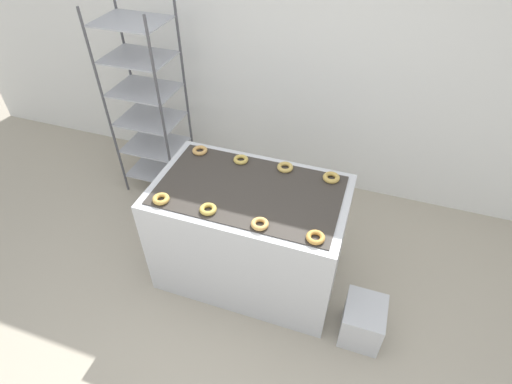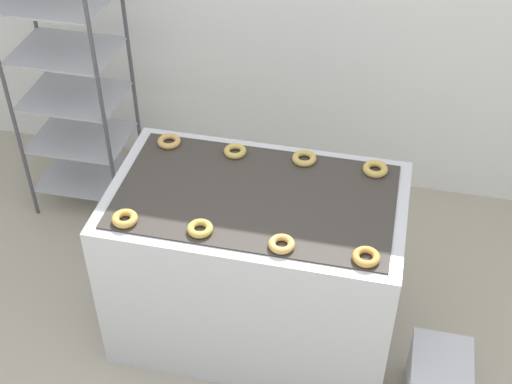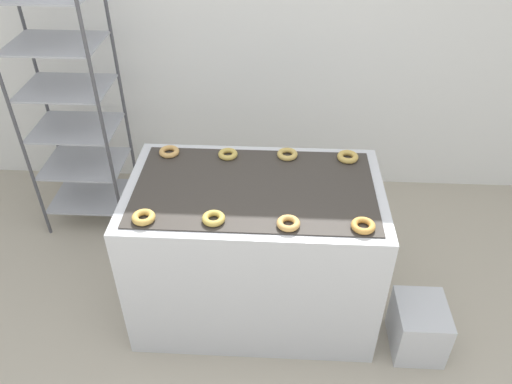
# 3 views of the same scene
# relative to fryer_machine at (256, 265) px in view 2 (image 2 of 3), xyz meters

# --- Properties ---
(fryer_machine) EXTENTS (1.43, 0.86, 0.95)m
(fryer_machine) POSITION_rel_fryer_machine_xyz_m (0.00, 0.00, 0.00)
(fryer_machine) COLOR silver
(fryer_machine) RESTS_ON ground_plane
(baking_rack_cart) EXTENTS (0.61, 0.49, 1.87)m
(baking_rack_cart) POSITION_rel_fryer_machine_xyz_m (-1.32, 0.84, 0.48)
(baking_rack_cart) COLOR #4C4C51
(baking_rack_cart) RESTS_ON ground_plane
(glaze_bin) EXTENTS (0.29, 0.34, 0.33)m
(glaze_bin) POSITION_rel_fryer_machine_xyz_m (0.98, -0.29, -0.31)
(glaze_bin) COLOR silver
(glaze_bin) RESTS_ON ground_plane
(donut_near_left) EXTENTS (0.12, 0.12, 0.04)m
(donut_near_left) POSITION_rel_fryer_machine_xyz_m (-0.54, -0.31, 0.49)
(donut_near_left) COLOR gold
(donut_near_left) RESTS_ON fryer_machine
(donut_near_midleft) EXTENTS (0.12, 0.12, 0.03)m
(donut_near_midleft) POSITION_rel_fryer_machine_xyz_m (-0.19, -0.30, 0.49)
(donut_near_midleft) COLOR gold
(donut_near_midleft) RESTS_ON fryer_machine
(donut_near_midright) EXTENTS (0.12, 0.12, 0.03)m
(donut_near_midright) POSITION_rel_fryer_machine_xyz_m (0.19, -0.32, 0.49)
(donut_near_midright) COLOR #DCA457
(donut_near_midright) RESTS_ON fryer_machine
(donut_near_right) EXTENTS (0.12, 0.12, 0.03)m
(donut_near_right) POSITION_rel_fryer_machine_xyz_m (0.55, -0.32, 0.49)
(donut_near_right) COLOR gold
(donut_near_right) RESTS_ON fryer_machine
(donut_far_left) EXTENTS (0.12, 0.12, 0.03)m
(donut_far_left) POSITION_rel_fryer_machine_xyz_m (-0.53, 0.31, 0.49)
(donut_far_left) COLOR tan
(donut_far_left) RESTS_ON fryer_machine
(donut_far_midleft) EXTENTS (0.12, 0.12, 0.03)m
(donut_far_midleft) POSITION_rel_fryer_machine_xyz_m (-0.18, 0.30, 0.49)
(donut_far_midleft) COLOR gold
(donut_far_midleft) RESTS_ON fryer_machine
(donut_far_midright) EXTENTS (0.12, 0.12, 0.03)m
(donut_far_midright) POSITION_rel_fryer_machine_xyz_m (0.18, 0.32, 0.49)
(donut_far_midright) COLOR tan
(donut_far_midright) RESTS_ON fryer_machine
(donut_far_right) EXTENTS (0.13, 0.13, 0.03)m
(donut_far_right) POSITION_rel_fryer_machine_xyz_m (0.54, 0.31, 0.49)
(donut_far_right) COLOR tan
(donut_far_right) RESTS_ON fryer_machine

